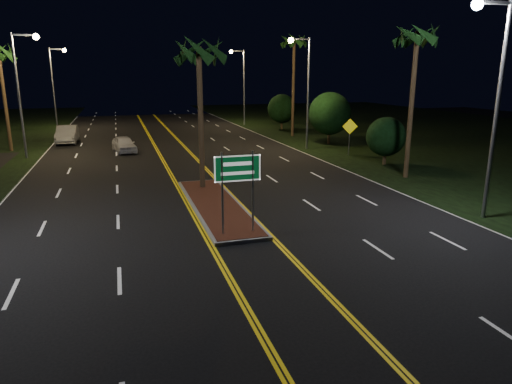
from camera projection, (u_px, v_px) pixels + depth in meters
name	position (u px, v px, depth m)	size (l,w,h in m)	color
ground	(259.00, 263.00, 15.26)	(120.00, 120.00, 0.00)	black
grass_right	(466.00, 136.00, 46.81)	(40.00, 110.00, 0.01)	black
median_island	(216.00, 205.00, 21.73)	(2.25, 10.25, 0.17)	gray
highway_sign	(238.00, 176.00, 17.25)	(1.80, 0.08, 3.20)	gray
streetlight_left_mid	(23.00, 81.00, 33.13)	(1.91, 0.44, 9.00)	gray
streetlight_left_far	(56.00, 79.00, 51.67)	(1.91, 0.44, 9.00)	gray
streetlight_right_near	(492.00, 86.00, 18.66)	(1.91, 0.44, 9.00)	gray
streetlight_right_mid	(304.00, 80.00, 37.20)	(1.91, 0.44, 9.00)	gray
streetlight_right_far	(241.00, 78.00, 55.74)	(1.91, 0.44, 9.00)	gray
palm_median	(199.00, 51.00, 23.17)	(2.40, 2.40, 8.30)	#382819
palm_right_near	(417.00, 37.00, 25.96)	(2.40, 2.40, 9.30)	#382819
palm_right_far	(294.00, 42.00, 44.35)	(2.40, 2.40, 10.30)	#382819
shrub_near	(386.00, 137.00, 31.52)	(2.70, 2.70, 3.30)	#382819
shrub_mid	(330.00, 114.00, 40.73)	(3.78, 3.78, 4.62)	#382819
shrub_far	(282.00, 109.00, 51.90)	(3.24, 3.24, 3.96)	#382819
car_near	(124.00, 143.00, 36.87)	(1.94, 4.53, 1.51)	white
car_far	(67.00, 133.00, 41.76)	(2.37, 5.53, 1.84)	#989CA1
warning_sign	(350.00, 131.00, 35.20)	(1.16, 0.29, 2.83)	gray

